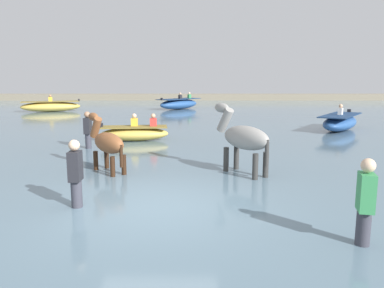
% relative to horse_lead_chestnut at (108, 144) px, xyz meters
% --- Properties ---
extents(ground_plane, '(120.00, 120.00, 0.00)m').
position_rel_horse_lead_chestnut_xyz_m(ground_plane, '(1.42, -2.65, -1.08)').
color(ground_plane, gray).
extents(water_surface, '(90.00, 90.00, 0.38)m').
position_rel_horse_lead_chestnut_xyz_m(water_surface, '(1.42, 7.35, -0.89)').
color(water_surface, slate).
rests_on(water_surface, ground).
extents(horse_lead_chestnut, '(1.31, 1.48, 1.83)m').
position_rel_horse_lead_chestnut_xyz_m(horse_lead_chestnut, '(0.00, 0.00, 0.00)').
color(horse_lead_chestnut, brown).
rests_on(horse_lead_chestnut, ground).
extents(horse_trailing_grey, '(1.41, 1.74, 2.09)m').
position_rel_horse_lead_chestnut_xyz_m(horse_trailing_grey, '(3.38, -0.18, 0.15)').
color(horse_trailing_grey, gray).
rests_on(horse_trailing_grey, ground).
extents(boat_near_port, '(2.65, 1.19, 1.03)m').
position_rel_horse_lead_chestnut_xyz_m(boat_near_port, '(-0.06, 4.91, -0.42)').
color(boat_near_port, gold).
rests_on(boat_near_port, water_surface).
extents(boat_distant_east, '(4.28, 2.50, 1.22)m').
position_rel_horse_lead_chestnut_xyz_m(boat_distant_east, '(-8.07, 17.97, -0.33)').
color(boat_distant_east, gold).
rests_on(boat_distant_east, water_surface).
extents(boat_near_starboard, '(3.61, 3.92, 1.29)m').
position_rel_horse_lead_chestnut_xyz_m(boat_near_starboard, '(1.10, 20.30, -0.30)').
color(boat_near_starboard, '#28518E').
rests_on(boat_near_starboard, water_surface).
extents(boat_far_offshore, '(3.03, 3.65, 1.20)m').
position_rel_horse_lead_chestnut_xyz_m(boat_far_offshore, '(8.90, 7.87, -0.34)').
color(boat_far_offshore, '#28518E').
rests_on(boat_far_offshore, water_surface).
extents(person_onlooker_left, '(0.27, 0.36, 1.63)m').
position_rel_horse_lead_chestnut_xyz_m(person_onlooker_left, '(4.53, -4.29, -0.22)').
color(person_onlooker_left, '#383842').
rests_on(person_onlooker_left, ground).
extents(person_onlooker_right, '(0.21, 0.32, 1.63)m').
position_rel_horse_lead_chestnut_xyz_m(person_onlooker_right, '(0.02, -2.69, -0.22)').
color(person_onlooker_right, '#383842').
rests_on(person_onlooker_right, ground).
extents(person_spectator_far, '(0.22, 0.33, 1.63)m').
position_rel_horse_lead_chestnut_xyz_m(person_spectator_far, '(-1.38, 3.26, -0.22)').
color(person_spectator_far, '#383842').
rests_on(person_spectator_far, ground).
extents(far_shoreline, '(80.00, 2.40, 1.05)m').
position_rel_horse_lead_chestnut_xyz_m(far_shoreline, '(1.42, 33.44, -0.56)').
color(far_shoreline, gray).
rests_on(far_shoreline, ground).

